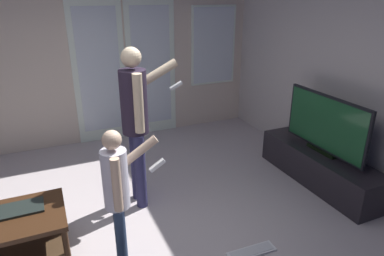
# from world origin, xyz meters

# --- Properties ---
(ground_plane) EXTENTS (5.52, 5.38, 0.02)m
(ground_plane) POSITION_xyz_m (0.00, 0.00, -0.01)
(ground_plane) COLOR #B8ACAD
(wall_back_with_doors) EXTENTS (5.52, 0.09, 2.88)m
(wall_back_with_doors) POSITION_xyz_m (0.12, 2.65, 1.39)
(wall_back_with_doors) COLOR beige
(wall_back_with_doors) RESTS_ON ground_plane
(wall_right_plain) EXTENTS (0.06, 5.38, 2.85)m
(wall_right_plain) POSITION_xyz_m (2.73, 0.00, 1.43)
(wall_right_plain) COLOR beige
(wall_right_plain) RESTS_ON ground_plane
(coffee_table) EXTENTS (0.87, 0.63, 0.44)m
(coffee_table) POSITION_xyz_m (-0.86, 0.27, 0.32)
(coffee_table) COLOR #372011
(coffee_table) RESTS_ON ground_plane
(tv_stand) EXTENTS (0.45, 1.63, 0.39)m
(tv_stand) POSITION_xyz_m (2.40, 0.28, 0.20)
(tv_stand) COLOR black
(tv_stand) RESTS_ON ground_plane
(flat_screen_tv) EXTENTS (0.08, 1.17, 0.68)m
(flat_screen_tv) POSITION_xyz_m (2.40, 0.28, 0.74)
(flat_screen_tv) COLOR black
(flat_screen_tv) RESTS_ON tv_stand
(person_adult) EXTENTS (0.71, 0.45, 1.66)m
(person_adult) POSITION_xyz_m (0.35, 0.73, 1.00)
(person_adult) COLOR navy
(person_adult) RESTS_ON ground_plane
(person_child) EXTENTS (0.52, 0.33, 1.22)m
(person_child) POSITION_xyz_m (-0.04, -0.15, 0.73)
(person_child) COLOR navy
(person_child) RESTS_ON ground_plane
(loose_keyboard) EXTENTS (0.44, 0.14, 0.02)m
(loose_keyboard) POSITION_xyz_m (1.01, -0.44, 0.01)
(loose_keyboard) COLOR white
(loose_keyboard) RESTS_ON ground_plane
(laptop_closed) EXTENTS (0.34, 0.24, 0.02)m
(laptop_closed) POSITION_xyz_m (-0.76, 0.35, 0.45)
(laptop_closed) COLOR black
(laptop_closed) RESTS_ON coffee_table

